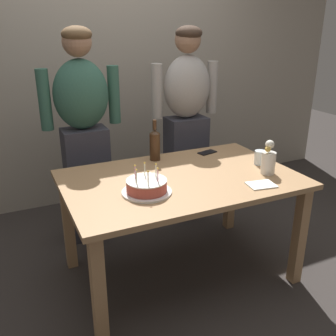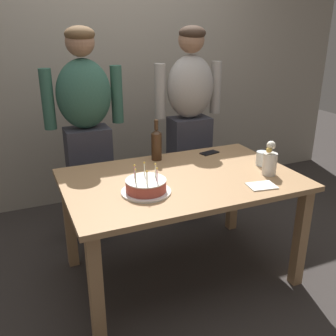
% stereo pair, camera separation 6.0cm
% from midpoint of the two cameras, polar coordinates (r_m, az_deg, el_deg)
% --- Properties ---
extents(ground_plane, '(10.00, 10.00, 0.00)m').
position_cam_midpoint_polar(ground_plane, '(2.81, 1.13, -15.45)').
color(ground_plane, '#332D2B').
extents(back_wall, '(5.20, 0.10, 2.60)m').
position_cam_midpoint_polar(back_wall, '(3.74, -9.50, 14.99)').
color(back_wall, '#9E9384').
rests_on(back_wall, ground_plane).
extents(dining_table, '(1.50, 0.96, 0.74)m').
position_cam_midpoint_polar(dining_table, '(2.49, 1.23, -3.44)').
color(dining_table, '#A37A51').
rests_on(dining_table, ground_plane).
extents(birthday_cake, '(0.30, 0.30, 0.17)m').
position_cam_midpoint_polar(birthday_cake, '(2.21, -4.01, -2.85)').
color(birthday_cake, white).
rests_on(birthday_cake, dining_table).
extents(water_glass_near, '(0.08, 0.08, 0.10)m').
position_cam_midpoint_polar(water_glass_near, '(2.72, 13.09, 1.55)').
color(water_glass_near, silver).
rests_on(water_glass_near, dining_table).
extents(wine_bottle, '(0.08, 0.08, 0.30)m').
position_cam_midpoint_polar(wine_bottle, '(2.72, -2.63, 3.61)').
color(wine_bottle, '#382314').
rests_on(wine_bottle, dining_table).
extents(cell_phone, '(0.16, 0.10, 0.01)m').
position_cam_midpoint_polar(cell_phone, '(2.92, 5.36, 2.35)').
color(cell_phone, black).
rests_on(cell_phone, dining_table).
extents(napkin_stack, '(0.18, 0.15, 0.01)m').
position_cam_midpoint_polar(napkin_stack, '(2.38, 13.21, -2.49)').
color(napkin_stack, white).
rests_on(napkin_stack, dining_table).
extents(flower_vase, '(0.09, 0.09, 0.23)m').
position_cam_midpoint_polar(flower_vase, '(2.55, 14.29, 1.34)').
color(flower_vase, silver).
rests_on(flower_vase, dining_table).
extents(person_man_bearded, '(0.61, 0.27, 1.66)m').
position_cam_midpoint_polar(person_man_bearded, '(2.99, -13.08, 4.95)').
color(person_man_bearded, '#33333D').
rests_on(person_man_bearded, ground_plane).
extents(person_woman_cardigan, '(0.61, 0.27, 1.66)m').
position_cam_midpoint_polar(person_woman_cardigan, '(3.27, 2.26, 6.85)').
color(person_woman_cardigan, '#33333D').
rests_on(person_woman_cardigan, ground_plane).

